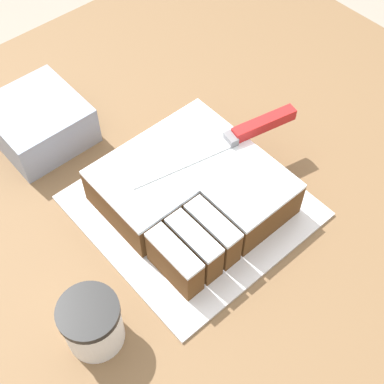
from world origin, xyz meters
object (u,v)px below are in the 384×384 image
cake_board (192,206)px  storage_box (39,122)px  coffee_cup (92,323)px  cake (192,190)px  knife (247,132)px

cake_board → storage_box: bearing=108.8°
cake_board → coffee_cup: coffee_cup is taller
cake → coffee_cup: 0.29m
cake → knife: bearing=2.7°
cake → knife: knife is taller
coffee_cup → knife: bearing=13.1°
cake_board → coffee_cup: size_ratio=3.82×
coffee_cup → storage_box: size_ratio=0.55×
cake_board → coffee_cup: (-0.27, -0.09, 0.05)m
coffee_cup → cake: bearing=18.0°
knife → storage_box: 0.40m
cake_board → cake: cake is taller
cake_board → cake: (0.00, 0.00, 0.04)m
cake_board → storage_box: (-0.11, 0.32, 0.04)m
cake_board → cake: bearing=45.7°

